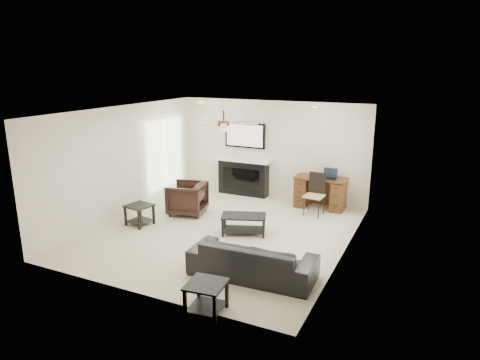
{
  "coord_description": "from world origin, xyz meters",
  "views": [
    {
      "loc": [
        3.89,
        -7.35,
        3.36
      ],
      "look_at": [
        0.37,
        0.07,
        1.14
      ],
      "focal_mm": 32.0,
      "sensor_mm": 36.0,
      "label": 1
    }
  ],
  "objects_px": {
    "coffee_table": "(244,224)",
    "fireplace_unit": "(243,160)",
    "sofa": "(252,259)",
    "desk": "(320,193)",
    "armchair": "(187,198)"
  },
  "relations": [
    {
      "from": "coffee_table",
      "to": "fireplace_unit",
      "type": "height_order",
      "value": "fireplace_unit"
    },
    {
      "from": "sofa",
      "to": "desk",
      "type": "height_order",
      "value": "desk"
    },
    {
      "from": "sofa",
      "to": "fireplace_unit",
      "type": "distance_m",
      "value": 4.63
    },
    {
      "from": "sofa",
      "to": "desk",
      "type": "distance_m",
      "value": 3.89
    },
    {
      "from": "coffee_table",
      "to": "desk",
      "type": "distance_m",
      "value": 2.49
    },
    {
      "from": "fireplace_unit",
      "to": "sofa",
      "type": "bearing_deg",
      "value": -63.06
    },
    {
      "from": "armchair",
      "to": "coffee_table",
      "type": "bearing_deg",
      "value": 59.41
    },
    {
      "from": "sofa",
      "to": "fireplace_unit",
      "type": "relative_size",
      "value": 1.08
    },
    {
      "from": "sofa",
      "to": "coffee_table",
      "type": "distance_m",
      "value": 1.84
    },
    {
      "from": "sofa",
      "to": "fireplace_unit",
      "type": "height_order",
      "value": "fireplace_unit"
    },
    {
      "from": "armchair",
      "to": "desk",
      "type": "xyz_separation_m",
      "value": [
        2.67,
        1.74,
        0.01
      ]
    },
    {
      "from": "fireplace_unit",
      "to": "desk",
      "type": "height_order",
      "value": "fireplace_unit"
    },
    {
      "from": "sofa",
      "to": "fireplace_unit",
      "type": "bearing_deg",
      "value": -65.54
    },
    {
      "from": "fireplace_unit",
      "to": "armchair",
      "type": "bearing_deg",
      "value": -105.13
    },
    {
      "from": "armchair",
      "to": "fireplace_unit",
      "type": "distance_m",
      "value": 2.09
    }
  ]
}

